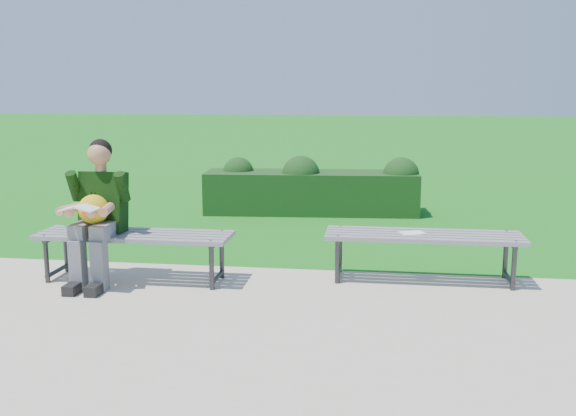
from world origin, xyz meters
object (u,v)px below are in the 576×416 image
at_px(bench_right, 423,239).
at_px(paper_sheet, 413,233).
at_px(hedge, 313,188).
at_px(bench_left, 134,239).
at_px(seated_boy, 97,208).

xyz_separation_m(bench_right, paper_sheet, (-0.10, -0.00, 0.06)).
relative_size(hedge, bench_right, 1.74).
height_order(bench_left, paper_sheet, bench_left).
xyz_separation_m(bench_left, paper_sheet, (2.55, 0.35, 0.06)).
height_order(hedge, seated_boy, seated_boy).
distance_m(bench_left, paper_sheet, 2.58).
bearing_deg(paper_sheet, hedge, 110.64).
bearing_deg(hedge, bench_left, -109.58).
bearing_deg(paper_sheet, seated_boy, -171.14).
relative_size(hedge, paper_sheet, 11.85).
bearing_deg(seated_boy, hedge, 66.92).
bearing_deg(paper_sheet, bench_left, -172.28).
relative_size(bench_right, seated_boy, 1.37).
bearing_deg(seated_boy, bench_left, 18.18).
xyz_separation_m(hedge, paper_sheet, (1.25, -3.32, 0.11)).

